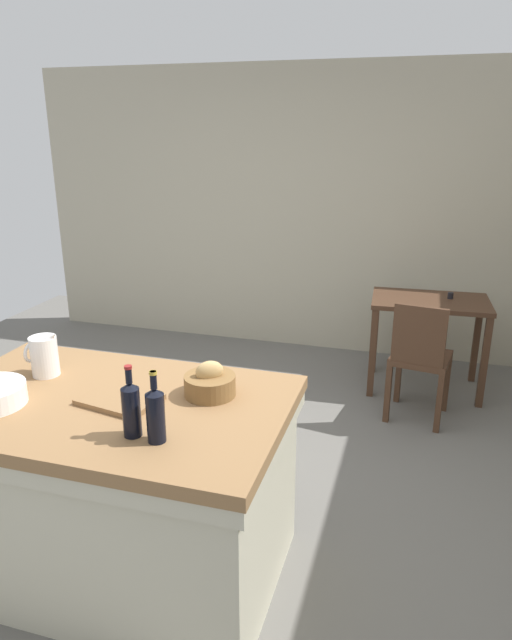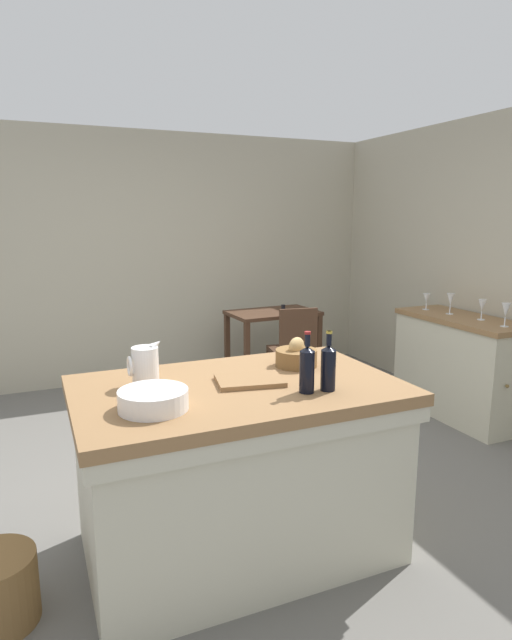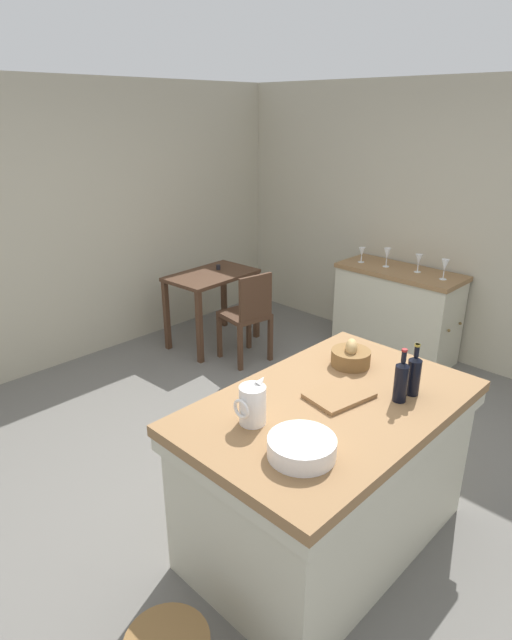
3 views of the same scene
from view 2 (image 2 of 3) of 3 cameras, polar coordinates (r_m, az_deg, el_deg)
The scene contains 16 objects.
ground_plane at distance 3.66m, azimuth -2.53°, elevation -17.14°, with size 6.76×6.76×0.00m, color #66635E.
wall_back at distance 5.75m, azimuth -11.93°, elevation 6.58°, with size 5.32×0.12×2.60m, color #B2AA93.
island_table at distance 2.80m, azimuth -1.93°, elevation -15.17°, with size 1.60×1.00×0.91m.
side_cabinet at distance 4.95m, azimuth 21.21°, elevation -4.72°, with size 0.52×1.22×0.89m.
writing_desk at distance 5.49m, azimuth 1.84°, elevation -0.35°, with size 0.93×0.61×0.82m.
wooden_chair at distance 5.00m, azimuth 4.11°, elevation -3.20°, with size 0.46×0.46×0.91m.
pitcher at distance 2.64m, azimuth -11.92°, elevation -4.89°, with size 0.17×0.13×0.24m.
wash_bowl at distance 2.34m, azimuth -11.06°, elevation -8.45°, with size 0.30×0.30×0.09m, color white.
bread_basket at distance 2.95m, azimuth 4.38°, elevation -3.92°, with size 0.23×0.23×0.16m.
cutting_board at distance 2.66m, azimuth -0.69°, elevation -6.56°, with size 0.33×0.23×0.02m, color olive.
wine_bottle_dark at distance 2.54m, azimuth 7.83°, elevation -5.01°, with size 0.07×0.07×0.29m.
wine_bottle_amber at distance 2.50m, azimuth 5.54°, elevation -5.19°, with size 0.07×0.07×0.30m.
wine_glass_far_left at distance 4.53m, azimuth 25.41°, elevation 0.93°, with size 0.07×0.07×0.19m.
wine_glass_left at distance 4.75m, azimuth 23.28°, elevation 1.41°, with size 0.07×0.07×0.17m.
wine_glass_middle at distance 4.93m, azimuth 20.31°, elevation 2.06°, with size 0.07×0.07×0.18m.
wine_glass_right at distance 5.10m, azimuth 17.97°, elevation 2.22°, with size 0.07×0.07×0.15m.
Camera 2 is at (-1.13, -3.02, 1.73)m, focal length 29.57 mm.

